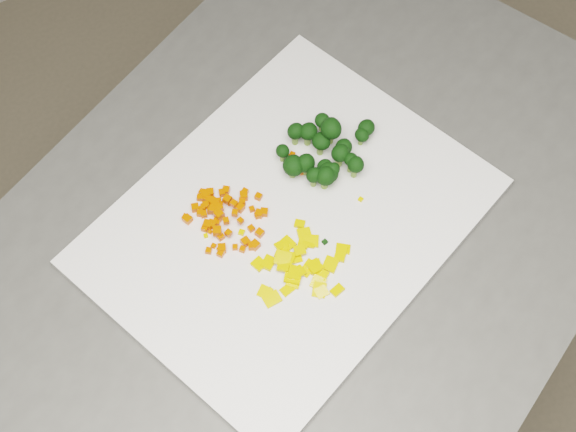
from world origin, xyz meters
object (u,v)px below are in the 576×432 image
cutting_board (288,222)px  pepper_pile (301,262)px  carrot_pile (226,216)px  counter_block (296,348)px  broccoli_pile (322,136)px

cutting_board → pepper_pile: bearing=-107.0°
carrot_pile → counter_block: bearing=-38.8°
counter_block → pepper_pile: size_ratio=8.06×
broccoli_pile → carrot_pile: bearing=-169.4°
carrot_pile → broccoli_pile: 0.16m
carrot_pile → cutting_board: bearing=-29.7°
carrot_pile → pepper_pile: 0.11m
pepper_pile → broccoli_pile: 0.17m
cutting_board → carrot_pile: bearing=150.3°
counter_block → cutting_board: 0.46m
carrot_pile → broccoli_pile: broccoli_pile is taller
counter_block → pepper_pile: 0.47m
cutting_board → carrot_pile: 0.08m
cutting_board → broccoli_pile: bearing=36.4°
pepper_pile → broccoli_pile: (0.11, 0.13, 0.02)m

